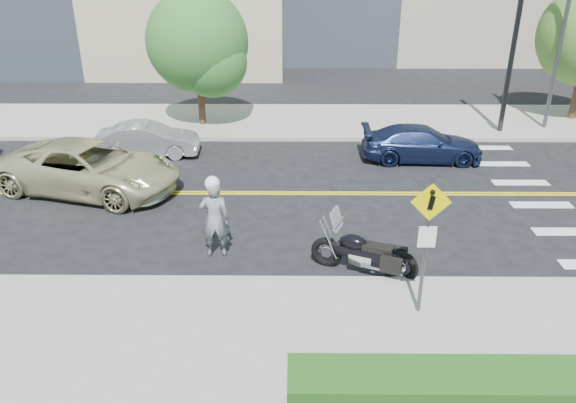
# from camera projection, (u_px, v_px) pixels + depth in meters

# --- Properties ---
(ground_plane) EXTENTS (120.00, 120.00, 0.00)m
(ground_plane) POSITION_uv_depth(u_px,v_px,m) (242.00, 193.00, 17.50)
(ground_plane) COLOR black
(ground_plane) RESTS_ON ground
(sidewalk_near) EXTENTS (60.00, 5.00, 0.15)m
(sidewalk_near) POSITION_uv_depth(u_px,v_px,m) (209.00, 350.00, 10.66)
(sidewalk_near) COLOR #9E9B91
(sidewalk_near) RESTS_ON ground_plane
(sidewalk_far) EXTENTS (60.00, 5.00, 0.15)m
(sidewalk_far) POSITION_uv_depth(u_px,v_px,m) (256.00, 121.00, 24.27)
(sidewalk_far) COLOR #9E9B91
(sidewalk_far) RESTS_ON ground_plane
(hedge) EXTENTS (9.00, 0.90, 1.00)m
(hedge) POSITION_uv_depth(u_px,v_px,m) (575.00, 399.00, 8.74)
(hedge) COLOR #235619
(hedge) RESTS_ON sidewalk_near
(lamp_post) EXTENTS (0.16, 0.16, 8.00)m
(lamp_post) POSITION_uv_depth(u_px,v_px,m) (564.00, 27.00, 21.56)
(lamp_post) COLOR #4C4C51
(lamp_post) RESTS_ON sidewalk_far
(traffic_light) EXTENTS (0.28, 4.50, 7.00)m
(traffic_light) POSITION_uv_depth(u_px,v_px,m) (528.00, 17.00, 20.06)
(traffic_light) COLOR black
(traffic_light) RESTS_ON sidewalk_far
(pedestrian_sign) EXTENTS (0.78, 0.08, 3.00)m
(pedestrian_sign) POSITION_uv_depth(u_px,v_px,m) (427.00, 234.00, 10.91)
(pedestrian_sign) COLOR #4C4C51
(pedestrian_sign) RESTS_ON sidewalk_near
(motorcyclist) EXTENTS (0.77, 0.54, 2.12)m
(motorcyclist) POSITION_uv_depth(u_px,v_px,m) (214.00, 217.00, 13.61)
(motorcyclist) COLOR silver
(motorcyclist) RESTS_ON ground
(motorcycle) EXTENTS (2.59, 1.65, 1.52)m
(motorcycle) POSITION_uv_depth(u_px,v_px,m) (365.00, 244.00, 12.98)
(motorcycle) COLOR black
(motorcycle) RESTS_ON ground
(suv) EXTENTS (6.13, 4.05, 1.56)m
(suv) POSITION_uv_depth(u_px,v_px,m) (89.00, 168.00, 17.32)
(suv) COLOR beige
(suv) RESTS_ON ground
(parked_car_silver) EXTENTS (3.71, 1.44, 1.20)m
(parked_car_silver) POSITION_uv_depth(u_px,v_px,m) (148.00, 140.00, 20.35)
(parked_car_silver) COLOR #AEAFB6
(parked_car_silver) RESTS_ON ground
(parked_car_blue) EXTENTS (4.28, 1.82, 1.23)m
(parked_car_blue) POSITION_uv_depth(u_px,v_px,m) (422.00, 143.00, 19.91)
(parked_car_blue) COLOR #19244B
(parked_car_blue) RESTS_ON ground
(tree_far_a) EXTENTS (4.07, 4.07, 5.56)m
(tree_far_a) POSITION_uv_depth(u_px,v_px,m) (197.00, 42.00, 22.29)
(tree_far_a) COLOR #382619
(tree_far_a) RESTS_ON ground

